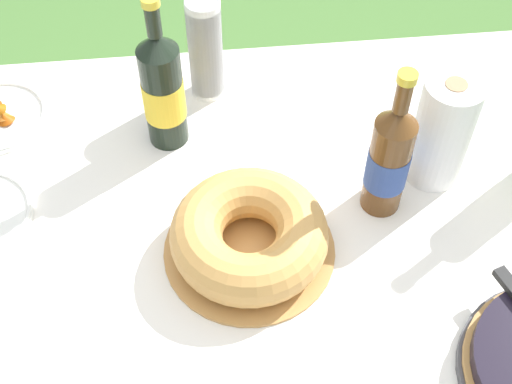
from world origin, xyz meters
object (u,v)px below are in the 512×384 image
at_px(paper_towel_roll, 442,131).
at_px(juice_bottle_red, 163,90).
at_px(cider_bottle_amber, 389,159).
at_px(bundt_cake, 249,235).
at_px(cup_stack, 205,49).

bearing_deg(paper_towel_roll, juice_bottle_red, 164.01).
bearing_deg(cider_bottle_amber, juice_bottle_red, 151.93).
relative_size(bundt_cake, juice_bottle_red, 0.90).
xyz_separation_m(cup_stack, paper_towel_roll, (0.43, -0.28, -0.00)).
bearing_deg(paper_towel_roll, cider_bottle_amber, -151.00).
distance_m(bundt_cake, cup_stack, 0.44).
relative_size(bundt_cake, cup_stack, 1.31).
distance_m(cider_bottle_amber, juice_bottle_red, 0.45).
height_order(cup_stack, cider_bottle_amber, cider_bottle_amber).
relative_size(juice_bottle_red, paper_towel_roll, 1.46).
bearing_deg(paper_towel_roll, bundt_cake, -158.33).
xyz_separation_m(cup_stack, cider_bottle_amber, (0.31, -0.34, 0.01)).
bearing_deg(juice_bottle_red, cider_bottle_amber, -28.07).
xyz_separation_m(bundt_cake, cider_bottle_amber, (0.26, 0.09, 0.08)).
bearing_deg(bundt_cake, cup_stack, 96.61).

